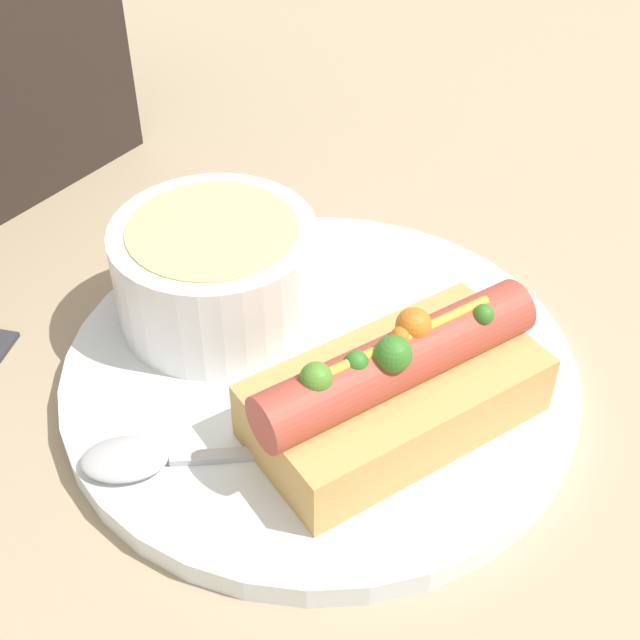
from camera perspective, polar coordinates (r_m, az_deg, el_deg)
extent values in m
plane|color=tan|center=(0.49, 0.00, -3.96)|extent=(4.00, 4.00, 0.00)
cylinder|color=white|center=(0.48, 0.00, -3.38)|extent=(0.27, 0.27, 0.01)
cube|color=tan|center=(0.44, 4.84, -4.98)|extent=(0.16, 0.12, 0.03)
cylinder|color=#B24738|center=(0.42, 5.02, -2.66)|extent=(0.15, 0.08, 0.03)
sphere|color=#387A28|center=(0.40, 4.70, -2.18)|extent=(0.02, 0.02, 0.02)
sphere|color=#387A28|center=(0.43, 10.43, 0.36)|extent=(0.01, 0.01, 0.01)
sphere|color=#387A28|center=(0.40, 2.36, -2.71)|extent=(0.01, 0.01, 0.01)
sphere|color=orange|center=(0.41, 5.21, -1.07)|extent=(0.01, 0.01, 0.01)
sphere|color=#518C2D|center=(0.39, -0.25, -3.75)|extent=(0.01, 0.01, 0.01)
sphere|color=orange|center=(0.41, 5.66, -0.70)|extent=(0.02, 0.02, 0.02)
cylinder|color=gold|center=(0.41, 5.13, -1.31)|extent=(0.10, 0.04, 0.01)
cylinder|color=white|center=(0.49, -6.91, 2.83)|extent=(0.11, 0.11, 0.06)
cylinder|color=#D1C184|center=(0.48, -7.12, 4.85)|extent=(0.09, 0.09, 0.02)
cube|color=#B7B7BC|center=(0.43, -0.66, -8.32)|extent=(0.09, 0.11, 0.00)
ellipsoid|color=#B7B7BC|center=(0.43, -12.39, -8.68)|extent=(0.05, 0.05, 0.01)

